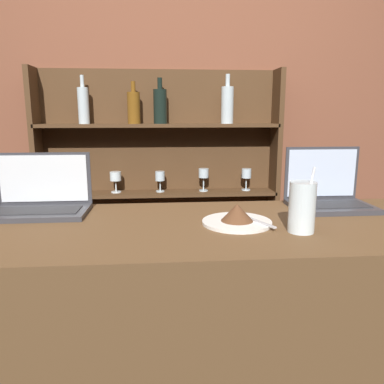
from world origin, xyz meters
The scene contains 7 objects.
bar_counter centered at (0.00, 0.31, 0.52)m, with size 1.75×0.62×1.05m.
back_wall centered at (0.00, 1.56, 1.35)m, with size 7.00×0.06×2.70m.
back_shelf centered at (-0.11, 1.48, 0.88)m, with size 1.47×0.18×1.66m.
laptop_near centered at (-0.53, 0.50, 1.09)m, with size 0.34×0.21×0.21m.
laptop_far centered at (0.53, 0.50, 1.10)m, with size 0.29×0.21×0.22m.
cake_plate centered at (0.14, 0.31, 1.07)m, with size 0.22×0.22×0.07m.
water_glass centered at (0.32, 0.21, 1.12)m, with size 0.08×0.08×0.20m.
Camera 1 is at (-0.10, -0.84, 1.39)m, focal length 35.00 mm.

